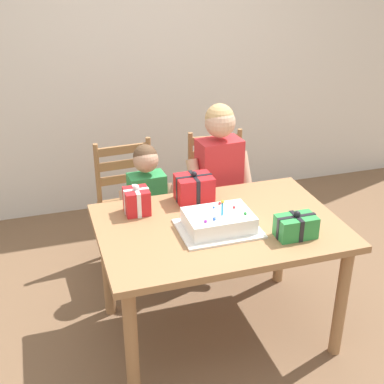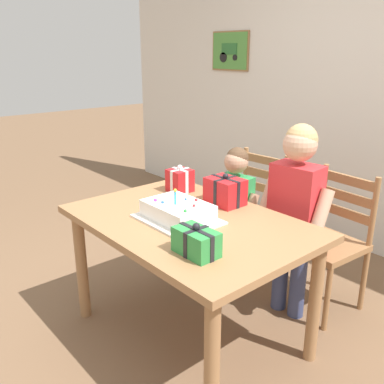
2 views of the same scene
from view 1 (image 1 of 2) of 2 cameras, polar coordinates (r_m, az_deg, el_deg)
name	(u,v)px [view 1 (image 1 of 2)]	position (r m, az deg, el deg)	size (l,w,h in m)	color
ground_plane	(217,330)	(3.39, 2.70, -14.75)	(20.00, 20.00, 0.00)	brown
back_wall	(140,59)	(4.53, -5.61, 14.20)	(6.40, 0.11, 2.60)	silver
dining_table	(219,240)	(3.01, 2.95, -5.21)	(1.36, 0.92, 0.76)	#9E7047
birthday_cake	(219,222)	(2.88, 2.89, -3.25)	(0.44, 0.34, 0.19)	white
gift_box_red_large	(137,201)	(3.05, -6.01, -0.99)	(0.15, 0.14, 0.18)	red
gift_box_beside_cake	(296,226)	(2.86, 11.20, -3.67)	(0.22, 0.14, 0.16)	#2D8E42
gift_box_corner_small	(194,188)	(3.18, 0.23, 0.41)	(0.22, 0.17, 0.20)	red
chair_left	(130,207)	(3.80, -6.69, -1.60)	(0.44, 0.44, 0.92)	#996B42
chair_right	(219,194)	(3.96, 2.97, -0.26)	(0.45, 0.45, 0.92)	#996B42
child_older	(219,174)	(3.57, 2.95, 1.94)	(0.46, 0.27, 1.25)	#38426B
child_younger	(148,202)	(3.51, -4.84, -1.11)	(0.37, 0.22, 1.02)	#38426B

